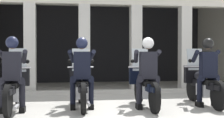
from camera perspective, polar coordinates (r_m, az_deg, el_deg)
The scene contains 11 objects.
ground_plane at distance 10.28m, azimuth -2.32°, elevation -5.81°, with size 80.00×80.00×0.00m, color #A8A59E.
station_building at distance 11.98m, azimuth -1.62°, elevation 5.12°, with size 9.40×4.02×3.36m.
kerb_strip at distance 9.60m, azimuth 0.10°, elevation -5.94°, with size 8.90×0.24×0.12m, color #B7B5AD.
motorcycle_far_left at distance 7.14m, azimuth -17.22°, elevation -4.89°, with size 0.62×2.04×1.35m.
police_officer_far_left at distance 6.83m, azimuth -17.62°, elevation -1.48°, with size 0.63×0.61×1.58m.
motorcycle_center_left at distance 7.25m, azimuth -5.58°, elevation -4.76°, with size 0.62×2.04×1.35m.
police_officer_center_left at distance 6.93m, azimuth -5.49°, elevation -1.40°, with size 0.63×0.61×1.58m.
motorcycle_center_right at distance 7.30m, azimuth 5.94°, elevation -4.72°, with size 0.62×2.04×1.35m.
police_officer_center_right at distance 6.99m, azimuth 6.51°, elevation -1.38°, with size 0.63×0.61×1.58m.
motorcycle_far_right at distance 7.86m, azimuth 16.06°, elevation -4.33°, with size 0.62×2.04×1.35m.
police_officer_far_right at distance 7.58m, azimuth 16.95°, elevation -1.22°, with size 0.63×0.61×1.58m.
Camera 1 is at (-1.06, -7.15, 1.25)m, focal length 50.43 mm.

